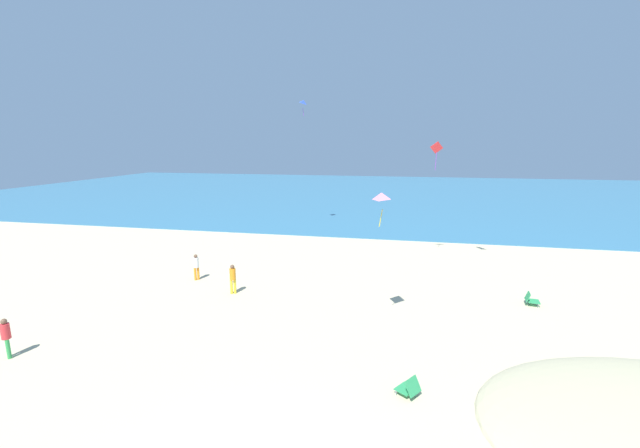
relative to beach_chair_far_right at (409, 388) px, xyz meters
The scene contains 10 objects.
ground_plane 6.45m from the beach_chair_far_right, 122.38° to the left, with size 120.00×120.00×0.00m, color beige.
ocean_water 49.72m from the beach_chair_far_right, 93.98° to the left, with size 120.00×60.00×0.05m, color teal.
beach_chair_far_right is the anchor object (origin of this frame).
beach_chair_near_camera 9.90m from the beach_chair_far_right, 55.10° to the left, with size 0.67×0.65×0.59m.
person_1 10.84m from the beach_chair_far_right, 141.98° to the left, with size 0.41×0.41×1.51m.
person_2 13.99m from the beach_chair_far_right, 144.22° to the left, with size 0.41×0.41×1.45m.
person_3 13.80m from the beach_chair_far_right, behind, with size 0.41×0.41×1.46m.
kite_red 16.00m from the beach_chair_far_right, 83.97° to the left, with size 0.78×0.32×1.74m.
kite_blue 26.37m from the beach_chair_far_right, 111.17° to the left, with size 0.69×0.83×1.33m.
kite_pink 6.71m from the beach_chair_far_right, 106.32° to the left, with size 0.64×0.82×1.33m.
Camera 1 is at (2.99, -6.40, 7.43)m, focal length 22.34 mm.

